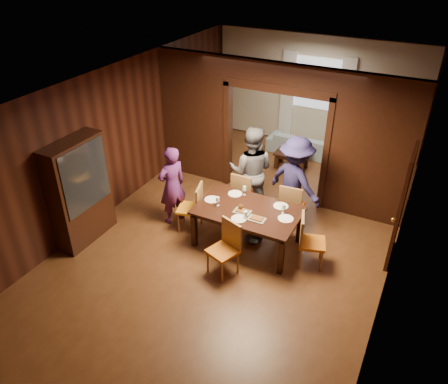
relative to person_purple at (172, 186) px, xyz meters
The scene contains 32 objects.
floor 1.61m from the person_purple, 12.02° to the left, with size 9.00×9.00×0.00m, color #542E17.
ceiling 2.51m from the person_purple, 12.02° to the left, with size 5.50×9.00×0.02m, color silver.
room_walls 2.66m from the person_purple, 58.01° to the left, with size 5.52×9.01×2.90m.
person_purple is the anchor object (origin of this frame).
person_grey 1.59m from the person_purple, 39.85° to the left, with size 0.91×0.71×1.88m, color #504F56.
person_navy 2.36m from the person_purple, 26.74° to the left, with size 1.18×0.68×1.82m, color #201C47.
sofa 4.37m from the person_purple, 72.55° to the left, with size 1.79×0.70×0.52m, color #8FABBC.
serving_bowl 1.71m from the person_purple, ahead, with size 0.34×0.34×0.08m, color black.
dining_table 1.68m from the person_purple, ahead, with size 1.85×1.15×0.76m, color black.
coffee_table 3.54m from the person_purple, 67.52° to the left, with size 0.80×0.50×0.40m, color black.
chair_left 0.54m from the person_purple, 10.44° to the right, with size 0.44×0.44×0.97m, color orange, non-canonical shape.
chair_right 2.86m from the person_purple, ahead, with size 0.44×0.44×0.97m, color orange, non-canonical shape.
chair_far_l 1.49m from the person_purple, 37.94° to the left, with size 0.44×0.44×0.97m, color red, non-canonical shape.
chair_far_r 2.35m from the person_purple, 22.91° to the left, with size 0.44×0.44×0.97m, color #E35715, non-canonical shape.
chair_near 1.87m from the person_purple, 30.81° to the right, with size 0.44×0.44×0.97m, color #C35F12, non-canonical shape.
hutch 1.70m from the person_purple, 134.06° to the right, with size 0.40×1.20×2.00m, color black.
door_right 4.14m from the person_purple, 11.01° to the left, with size 0.06×0.90×2.10m, color black.
window_far 5.00m from the person_purple, 73.97° to the left, with size 1.20×0.03×1.30m, color silver.
curtain_left 4.75m from the person_purple, 82.61° to the left, with size 0.35×0.06×2.40m, color white.
curtain_right 5.16m from the person_purple, 65.79° to the left, with size 0.35×0.06×2.40m, color white.
plate_left 0.89m from the person_purple, ahead, with size 0.27×0.27×0.01m, color silver.
plate_far_l 1.23m from the person_purple, 16.36° to the left, with size 0.27×0.27×0.01m, color white.
plate_far_r 2.13m from the person_purple, ahead, with size 0.27×0.27×0.01m, color silver.
plate_right 2.32m from the person_purple, ahead, with size 0.27×0.27×0.01m, color white.
plate_near 1.65m from the person_purple, 13.14° to the right, with size 0.27×0.27×0.01m, color silver.
platter_a 1.57m from the person_purple, ahead, with size 0.30×0.20×0.04m, color gray.
platter_b 1.90m from the person_purple, ahead, with size 0.30×0.20×0.04m, color gray.
wineglass_left 1.09m from the person_purple, ahead, with size 0.08×0.08×0.18m, color silver, non-canonical shape.
wineglass_far 1.41m from the person_purple, 16.69° to the left, with size 0.08×0.08×0.18m, color white, non-canonical shape.
wineglass_right 2.23m from the person_purple, ahead, with size 0.08×0.08×0.18m, color white, non-canonical shape.
tumbler 1.72m from the person_purple, ahead, with size 0.07×0.07×0.14m, color white.
condiment_jar 1.51m from the person_purple, ahead, with size 0.08×0.08×0.11m, color #4E2E12, non-canonical shape.
Camera 1 is at (2.84, -6.30, 5.06)m, focal length 35.00 mm.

